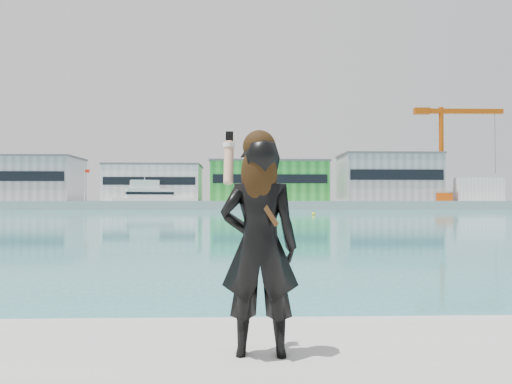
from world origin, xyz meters
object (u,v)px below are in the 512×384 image
motor_yacht (151,199)px  woman (259,240)px  dock_crane (446,150)px  buoy_near (314,215)px

motor_yacht → woman: motor_yacht is taller
dock_crane → woman: 133.71m
dock_crane → buoy_near: 74.02m
dock_crane → woman: (-52.69, -122.15, -13.47)m
motor_yacht → buoy_near: bearing=-76.8°
buoy_near → woman: size_ratio=0.32×
dock_crane → woman: bearing=-113.3°
buoy_near → woman: bearing=-98.8°
buoy_near → woman: woman is taller
dock_crane → motor_yacht: dock_crane is taller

